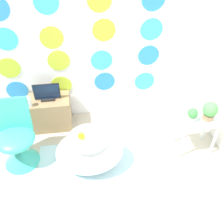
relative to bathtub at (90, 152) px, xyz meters
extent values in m
plane|color=#BCB29E|center=(-0.01, -0.73, -0.26)|extent=(12.00, 12.00, 0.00)
cube|color=white|center=(-0.01, 1.06, 1.04)|extent=(4.53, 0.04, 2.60)
cylinder|color=#2D8CE0|center=(-0.94, 1.03, 0.27)|extent=(0.30, 0.01, 0.30)
cylinder|color=#B2D633|center=(-0.32, 1.03, 0.30)|extent=(0.30, 0.01, 0.30)
cylinder|color=#2D8CE0|center=(0.31, 1.03, 0.31)|extent=(0.30, 0.01, 0.30)
cylinder|color=#3DC6D6|center=(0.91, 1.03, 0.26)|extent=(0.30, 0.01, 0.30)
cylinder|color=#B2D633|center=(-0.96, 1.03, 0.64)|extent=(0.30, 0.01, 0.30)
cylinder|color=#B2D633|center=(-0.30, 1.03, 0.70)|extent=(0.30, 0.01, 0.30)
cylinder|color=#3DC6D6|center=(0.27, 1.03, 0.66)|extent=(0.30, 0.01, 0.30)
cylinder|color=#2D8CE0|center=(0.93, 1.03, 0.69)|extent=(0.30, 0.01, 0.30)
cylinder|color=#3DC6D6|center=(-0.90, 1.03, 1.04)|extent=(0.30, 0.01, 0.30)
cylinder|color=#B2D633|center=(-0.35, 1.03, 1.03)|extent=(0.30, 0.01, 0.30)
cylinder|color=#B2D633|center=(0.31, 1.03, 1.09)|extent=(0.30, 0.01, 0.30)
cylinder|color=#3DC6D6|center=(0.93, 1.03, 1.06)|extent=(0.30, 0.01, 0.30)
cylinder|color=#3DC6D6|center=(-0.35, 1.03, 1.46)|extent=(0.30, 0.01, 0.30)
cylinder|color=#B2D633|center=(0.27, 1.03, 1.46)|extent=(0.30, 0.01, 0.30)
cube|color=silver|center=(-0.03, -0.08, -0.26)|extent=(1.28, 0.98, 0.01)
ellipsoid|color=white|center=(0.00, 0.00, 0.00)|extent=(0.83, 0.60, 0.51)
cylinder|color=#B2DBEA|center=(0.00, 0.00, 0.23)|extent=(0.49, 0.49, 0.01)
sphere|color=yellow|center=(-0.08, -0.01, 0.30)|extent=(0.08, 0.08, 0.08)
sphere|color=yellow|center=(-0.08, -0.02, 0.33)|extent=(0.05, 0.05, 0.05)
cone|color=orange|center=(-0.08, -0.05, 0.33)|extent=(0.02, 0.02, 0.02)
cone|color=#38B2A3|center=(-0.88, 0.18, -0.14)|extent=(0.45, 0.45, 0.23)
ellipsoid|color=#38B2A3|center=(-0.88, 0.18, 0.16)|extent=(0.47, 0.47, 0.17)
cube|color=#38B2A3|center=(-0.88, 0.36, 0.39)|extent=(0.40, 0.10, 0.47)
cube|color=#8E704C|center=(-0.50, 0.83, -0.01)|extent=(0.57, 0.37, 0.49)
cube|color=white|center=(-0.50, 0.65, 0.08)|extent=(0.49, 0.01, 0.14)
cube|color=black|center=(-0.50, 0.83, 0.24)|extent=(0.19, 0.12, 0.02)
cube|color=black|center=(-0.50, 0.83, 0.36)|extent=(0.36, 0.01, 0.24)
cube|color=#0F1E38|center=(-0.50, 0.82, 0.36)|extent=(0.34, 0.01, 0.22)
cylinder|color=white|center=(-0.74, 0.70, 0.30)|extent=(0.07, 0.07, 0.14)
cylinder|color=white|center=(-0.74, 0.70, 0.38)|extent=(0.04, 0.04, 0.02)
cube|color=silver|center=(1.38, 0.11, 0.26)|extent=(0.48, 0.32, 0.02)
cylinder|color=silver|center=(1.17, -0.02, -0.01)|extent=(0.03, 0.03, 0.50)
cylinder|color=silver|center=(1.60, -0.02, -0.01)|extent=(0.03, 0.03, 0.50)
cylinder|color=silver|center=(1.17, 0.25, -0.01)|extent=(0.03, 0.03, 0.50)
cylinder|color=silver|center=(1.60, 0.25, -0.01)|extent=(0.03, 0.03, 0.50)
cylinder|color=white|center=(1.27, 0.10, 0.30)|extent=(0.11, 0.11, 0.07)
sphere|color=#3D8E42|center=(1.27, 0.10, 0.39)|extent=(0.13, 0.13, 0.13)
cylinder|color=#8C6B4C|center=(1.49, 0.10, 0.31)|extent=(0.14, 0.14, 0.08)
sphere|color=#4C9E4C|center=(1.49, 0.10, 0.43)|extent=(0.19, 0.19, 0.19)
camera|label=1|loc=(-0.02, -2.14, 2.45)|focal=42.00mm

